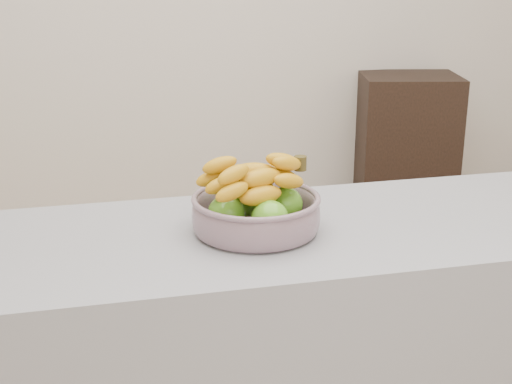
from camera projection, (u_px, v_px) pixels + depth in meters
counter at (327, 381)px, 1.91m from camera, size 2.00×0.60×0.90m
cabinet at (405, 158)px, 3.94m from camera, size 0.59×0.51×0.92m
fruit_bowl at (256, 209)px, 1.71m from camera, size 0.31×0.31×0.17m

